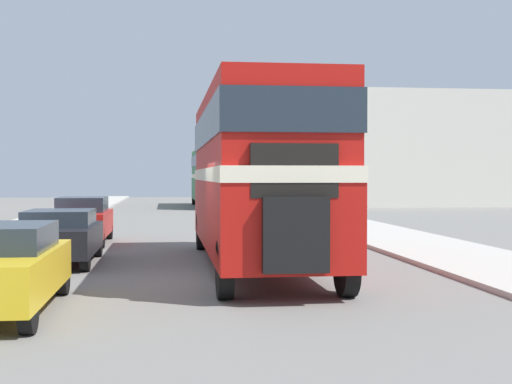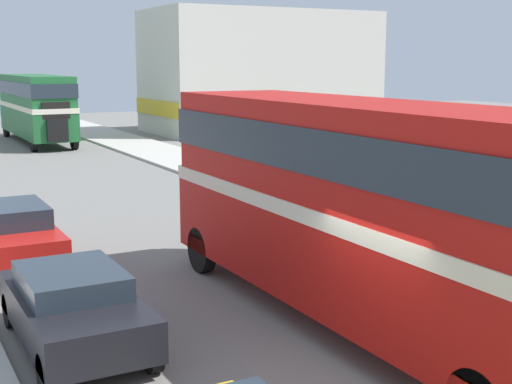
{
  "view_description": "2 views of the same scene",
  "coord_description": "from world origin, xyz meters",
  "views": [
    {
      "loc": [
        -1.14,
        -14.95,
        2.23
      ],
      "look_at": [
        1.03,
        2.25,
        1.84
      ],
      "focal_mm": 50.0,
      "sensor_mm": 36.0,
      "label": 1
    },
    {
      "loc": [
        -6.58,
        -8.22,
        4.85
      ],
      "look_at": [
        1.03,
        5.99,
        1.9
      ],
      "focal_mm": 50.0,
      "sensor_mm": 36.0,
      "label": 2
    }
  ],
  "objects": [
    {
      "name": "double_decker_bus",
      "position": [
        1.03,
        2.23,
        2.48
      ],
      "size": [
        2.56,
        10.8,
        4.16
      ],
      "color": "#B2140F",
      "rests_on": "ground_plane"
    },
    {
      "name": "ground_plane",
      "position": [
        0.0,
        0.0,
        0.0
      ],
      "size": [
        120.0,
        120.0,
        0.0
      ],
      "primitive_type": "plane",
      "color": "slate"
    },
    {
      "name": "pedestrian_walking",
      "position": [
        6.01,
        12.51,
        1.01
      ],
      "size": [
        0.32,
        0.32,
        1.57
      ],
      "color": "#282833",
      "rests_on": "sidewalk_right"
    },
    {
      "name": "car_parked_mid",
      "position": [
        -3.84,
        3.5,
        0.72
      ],
      "size": [
        1.85,
        4.01,
        1.36
      ],
      "color": "black",
      "rests_on": "ground_plane"
    },
    {
      "name": "bus_distant",
      "position": [
        2.08,
        36.13,
        2.42
      ],
      "size": [
        2.52,
        11.01,
        4.06
      ],
      "color": "#1E602D",
      "rests_on": "ground_plane"
    },
    {
      "name": "car_parked_far",
      "position": [
        -3.89,
        8.97,
        0.78
      ],
      "size": [
        1.71,
        4.11,
        1.53
      ],
      "color": "red",
      "rests_on": "ground_plane"
    },
    {
      "name": "bicycle_on_pavement",
      "position": [
        7.16,
        22.33,
        0.48
      ],
      "size": [
        0.05,
        1.76,
        0.78
      ],
      "color": "black",
      "rests_on": "sidewalk_right"
    },
    {
      "name": "shop_building_block",
      "position": [
        17.89,
        36.79,
        4.16
      ],
      "size": [
        15.8,
        8.12,
        8.33
      ],
      "color": "beige",
      "rests_on": "ground_plane"
    }
  ]
}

